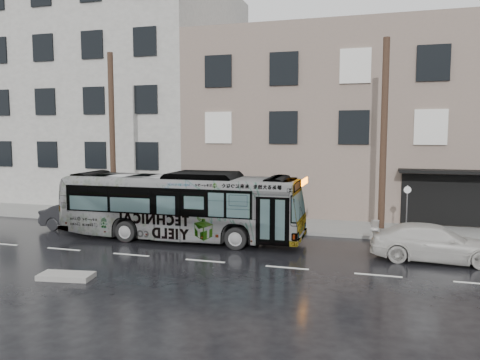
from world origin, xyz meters
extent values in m
plane|color=black|center=(0.00, 0.00, 0.00)|extent=(120.00, 120.00, 0.00)
cube|color=gray|center=(0.00, 4.90, 0.07)|extent=(90.00, 3.60, 0.15)
cube|color=gray|center=(5.00, 12.70, 5.50)|extent=(20.00, 12.00, 11.00)
cube|color=#B6B4AC|center=(-18.00, 14.20, 8.00)|extent=(26.00, 15.00, 16.00)
cylinder|color=#3E2A1F|center=(6.50, 3.30, 4.65)|extent=(0.30, 0.30, 9.00)
cylinder|color=#3E2A1F|center=(-7.50, 3.30, 4.65)|extent=(0.30, 0.30, 9.00)
cylinder|color=slate|center=(7.60, 3.30, 1.35)|extent=(0.06, 0.06, 2.40)
imported|color=#B2B2B2|center=(-2.36, 0.61, 1.57)|extent=(11.34, 2.84, 3.15)
imported|color=beige|center=(8.46, 0.08, 0.69)|extent=(4.81, 2.01, 1.39)
imported|color=black|center=(-8.06, 1.20, 0.69)|extent=(4.21, 1.51, 1.38)
cube|color=#97968F|center=(-3.73, -5.89, 0.09)|extent=(1.90, 1.07, 0.18)
camera|label=1|loc=(6.29, -18.98, 4.94)|focal=35.00mm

